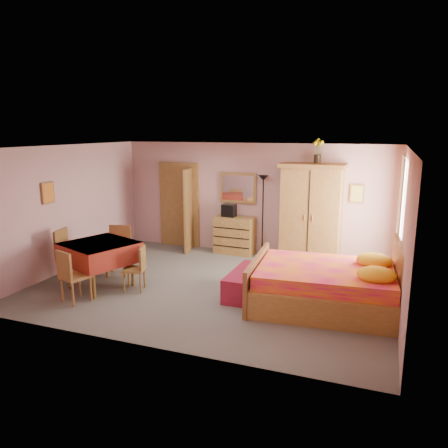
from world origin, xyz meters
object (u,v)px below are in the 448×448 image
at_px(floor_lamp, 263,216).
at_px(dining_table, 100,265).
at_px(wall_mirror, 238,188).
at_px(bench, 246,282).
at_px(chair_south, 75,276).
at_px(chair_north, 118,251).
at_px(chair_west, 72,256).
at_px(chair_east, 134,269).
at_px(bed, 325,274).
at_px(stereo, 229,210).
at_px(chest_of_drawers, 235,235).
at_px(sunflower_vase, 318,151).
at_px(wardrobe, 311,214).

distance_m(floor_lamp, dining_table, 3.86).
bearing_deg(wall_mirror, bench, -67.30).
bearing_deg(chair_south, chair_north, 114.24).
distance_m(chair_west, chair_east, 1.40).
relative_size(chair_north, chair_west, 0.97).
bearing_deg(chair_west, bench, 87.41).
bearing_deg(dining_table, chair_north, 95.73).
distance_m(floor_lamp, chair_east, 3.46).
distance_m(bed, bench, 1.44).
distance_m(wall_mirror, chair_south, 4.43).
bearing_deg(stereo, chair_north, -123.40).
height_order(chest_of_drawers, bed, bed).
distance_m(stereo, sunflower_vase, 2.46).
distance_m(floor_lamp, sunflower_vase, 1.92).
xyz_separation_m(wardrobe, chair_north, (-3.48, -2.27, -0.60)).
xyz_separation_m(bed, chair_north, (-4.14, 0.15, -0.06)).
bearing_deg(chair_west, chest_of_drawers, 130.36).
bearing_deg(sunflower_vase, dining_table, -138.47).
bearing_deg(chest_of_drawers, stereo, 177.81).
xyz_separation_m(sunflower_vase, chair_north, (-3.54, -2.39, -1.95)).
bearing_deg(sunflower_vase, chair_east, -132.46).
xyz_separation_m(wall_mirror, sunflower_vase, (1.85, -0.14, 0.90)).
relative_size(chest_of_drawers, chair_south, 1.01).
height_order(sunflower_vase, chair_east, sunflower_vase).
height_order(bed, chair_west, bed).
distance_m(chest_of_drawers, chair_east, 3.11).
distance_m(wall_mirror, floor_lamp, 0.91).
xyz_separation_m(bed, chair_south, (-4.01, -1.31, -0.09)).
height_order(floor_lamp, chair_north, floor_lamp).
relative_size(stereo, chair_west, 0.30).
height_order(sunflower_vase, chair_west, sunflower_vase).
height_order(stereo, bench, stereo).
height_order(chest_of_drawers, sunflower_vase, sunflower_vase).
relative_size(stereo, chair_south, 0.34).
relative_size(sunflower_vase, chair_east, 0.64).
height_order(floor_lamp, dining_table, floor_lamp).
height_order(chest_of_drawers, wardrobe, wardrobe).
xyz_separation_m(dining_table, chair_north, (-0.07, 0.69, 0.07)).
bearing_deg(chest_of_drawers, wardrobe, 0.41).
distance_m(chest_of_drawers, bed, 3.48).
relative_size(wall_mirror, chair_east, 1.10).
height_order(chest_of_drawers, floor_lamp, floor_lamp).
height_order(wall_mirror, chair_west, wall_mirror).
xyz_separation_m(wall_mirror, dining_table, (-1.62, -3.22, -1.12)).
relative_size(wardrobe, dining_table, 1.89).
height_order(chair_west, chair_east, chair_west).
distance_m(sunflower_vase, chair_north, 4.70).
relative_size(bench, chair_south, 1.40).
bearing_deg(chair_east, wardrobe, -60.03).
bearing_deg(chair_west, chair_south, 30.26).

